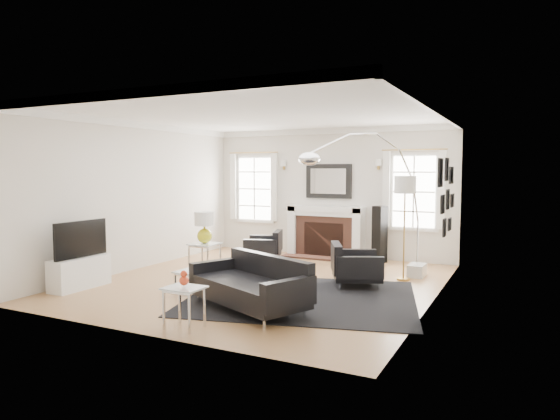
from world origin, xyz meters
The scene contains 25 objects.
floor centered at (0.00, 0.00, 0.00)m, with size 6.00×6.00×0.00m, color #A57C45.
back_wall centered at (0.00, 3.00, 1.40)m, with size 5.50×0.04×2.80m, color beige.
front_wall centered at (0.00, -3.00, 1.40)m, with size 5.50×0.04×2.80m, color beige.
left_wall centered at (-2.75, 0.00, 1.40)m, with size 0.04×6.00×2.80m, color beige.
right_wall centered at (2.75, 0.00, 1.40)m, with size 0.04×6.00×2.80m, color beige.
ceiling centered at (0.00, 0.00, 2.80)m, with size 5.50×6.00×0.02m, color white.
crown_molding centered at (0.00, 0.00, 2.74)m, with size 5.50×6.00×0.12m, color white.
fireplace centered at (0.00, 2.79, 0.54)m, with size 1.70×0.69×1.11m.
mantel_mirror centered at (0.00, 2.95, 1.65)m, with size 1.05×0.07×0.75m.
window_left centered at (-1.85, 2.95, 1.46)m, with size 1.24×0.15×1.62m.
window_right centered at (1.85, 2.95, 1.46)m, with size 1.24×0.15×1.62m.
gallery_wall centered at (2.72, 1.30, 1.53)m, with size 0.04×1.73×1.29m.
tv_unit centered at (-2.44, -1.70, 0.33)m, with size 0.35×1.00×1.09m.
area_rug centered at (0.98, -0.68, 0.01)m, with size 3.28×2.73×0.01m, color black.
sofa centered at (0.62, -1.51, 0.32)m, with size 1.98×1.48×0.59m.
armchair_left centered at (-0.90, 1.71, 0.30)m, with size 0.91×0.97×0.53m.
armchair_right centered at (1.41, 0.42, 0.32)m, with size 1.03×1.09×0.57m.
coffee_table centered at (-0.51, -0.97, 0.31)m, with size 0.77×0.77×0.34m.
side_table_left centered at (-1.39, 0.24, 0.44)m, with size 0.49×0.49×0.54m.
nesting_table centered at (0.30, -2.59, 0.39)m, with size 0.45×0.38×0.50m.
gourd_lamp centered at (-1.39, 0.24, 0.88)m, with size 0.37×0.37×0.58m.
orange_vase centered at (0.30, -2.59, 0.60)m, with size 0.11×0.11×0.18m.
arc_floor_lamp centered at (1.44, 0.97, 1.42)m, with size 1.85×1.71×2.62m.
stick_floor_lamp centered at (2.05, 1.21, 1.55)m, with size 0.36×0.36×1.79m.
speaker_tower centered at (1.24, 2.65, 0.58)m, with size 0.23×0.23×1.16m, color black.
Camera 1 is at (3.93, -7.31, 1.88)m, focal length 32.00 mm.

